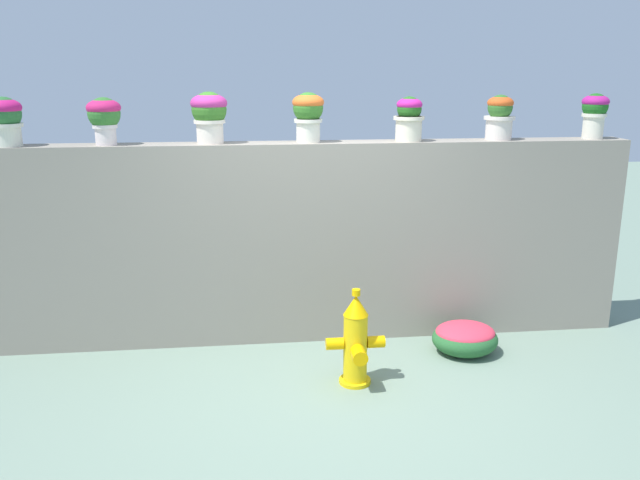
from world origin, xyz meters
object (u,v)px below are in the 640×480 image
Objects in this scene: potted_plant_5 at (500,115)px; potted_plant_6 at (595,111)px; potted_plant_3 at (309,112)px; fire_hydrant at (356,342)px; potted_plant_1 at (104,115)px; flower_bush_left at (465,337)px; potted_plant_4 at (409,117)px; potted_plant_0 at (4,117)px; potted_plant_2 at (209,112)px.

potted_plant_6 reaches higher than potted_plant_5.
potted_plant_3 is 1.07× the size of potted_plant_5.
potted_plant_3 is 0.54× the size of fire_hydrant.
potted_plant_1 is at bearing -179.97° from potted_plant_6.
flower_bush_left is (3.05, -0.54, -1.92)m from potted_plant_1.
fire_hydrant is at bearing -156.30° from flower_bush_left.
flower_bush_left is at bearing -49.86° from potted_plant_4.
potted_plant_4 is at bearing -179.51° from potted_plant_6.
potted_plant_0 is 4.25m from potted_plant_5.
potted_plant_0 is at bearing -179.77° from potted_plant_6.
potted_plant_6 is at bearing -1.63° from potted_plant_5.
potted_plant_0 reaches higher than fire_hydrant.
potted_plant_0 is at bearing -179.91° from potted_plant_4.
potted_plant_4 is at bearing -1.13° from potted_plant_2.
potted_plant_5 is (0.84, 0.04, 0.01)m from potted_plant_4.
flower_bush_left is (3.84, -0.52, -1.91)m from potted_plant_0.
fire_hydrant is 1.36× the size of flower_bush_left.
potted_plant_5 is 0.89m from potted_plant_6.
potted_plant_6 reaches higher than potted_plant_4.
potted_plant_5 reaches higher than potted_plant_1.
potted_plant_1 is at bearing 1.31° from potted_plant_0.
fire_hydrant is (-1.47, -1.03, -1.69)m from potted_plant_5.
potted_plant_6 is (3.47, -0.02, -0.01)m from potted_plant_2.
potted_plant_0 is 1.02× the size of potted_plant_1.
potted_plant_6 reaches higher than potted_plant_1.
potted_plant_3 is 2.02m from fire_hydrant.
potted_plant_2 is 0.55× the size of fire_hydrant.
potted_plant_2 is 0.75× the size of flower_bush_left.
fire_hydrant is at bearing -19.50° from potted_plant_0.
flower_bush_left is at bearing -22.42° from potted_plant_3.
potted_plant_3 is 2.62m from potted_plant_6.
potted_plant_3 is 1.10× the size of potted_plant_4.
potted_plant_5 is at bearing 0.51° from potted_plant_3.
potted_plant_6 is at bearing 0.03° from potted_plant_1.
potted_plant_3 reaches higher than potted_plant_5.
potted_plant_0 reaches higher than potted_plant_4.
potted_plant_4 is (0.89, -0.02, -0.05)m from potted_plant_3.
potted_plant_3 is 1.73m from potted_plant_5.
potted_plant_3 is 0.89m from potted_plant_4.
potted_plant_5 is 2.46m from fire_hydrant.
flower_bush_left is at bearing -157.34° from potted_plant_6.
fire_hydrant is at bearing -156.87° from potted_plant_6.
potted_plant_1 reaches higher than flower_bush_left.
potted_plant_5 is at bearing 0.62° from potted_plant_0.
potted_plant_4 is 1.73m from potted_plant_6.
potted_plant_6 reaches higher than potted_plant_0.
potted_plant_5 is 2.02m from flower_bush_left.
potted_plant_0 is 0.95× the size of potted_plant_3.
potted_plant_6 is 3.08m from fire_hydrant.
potted_plant_4 is 0.98× the size of potted_plant_5.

